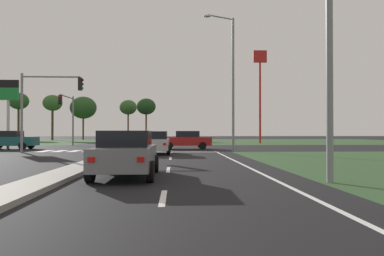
% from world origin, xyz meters
% --- Properties ---
extents(ground_plane, '(200.00, 200.00, 0.00)m').
position_xyz_m(ground_plane, '(0.00, 30.00, 0.00)').
color(ground_plane, black).
extents(grass_verge_far_right, '(35.00, 35.00, 0.01)m').
position_xyz_m(grass_verge_far_right, '(25.50, 54.50, 0.00)').
color(grass_verge_far_right, '#2D4C28').
rests_on(grass_verge_far_right, ground).
extents(median_island_near, '(1.20, 22.00, 0.14)m').
position_xyz_m(median_island_near, '(0.00, 11.00, 0.07)').
color(median_island_near, gray).
rests_on(median_island_near, ground).
extents(median_island_far, '(1.20, 36.00, 0.14)m').
position_xyz_m(median_island_far, '(0.00, 55.00, 0.07)').
color(median_island_far, '#ADA89E').
rests_on(median_island_far, ground).
extents(lane_dash_near, '(0.14, 2.00, 0.01)m').
position_xyz_m(lane_dash_near, '(3.50, 4.59, 0.01)').
color(lane_dash_near, silver).
rests_on(lane_dash_near, ground).
extents(lane_dash_second, '(0.14, 2.00, 0.01)m').
position_xyz_m(lane_dash_second, '(3.50, 10.59, 0.01)').
color(lane_dash_second, silver).
rests_on(lane_dash_second, ground).
extents(lane_dash_third, '(0.14, 2.00, 0.01)m').
position_xyz_m(lane_dash_third, '(3.50, 16.59, 0.01)').
color(lane_dash_third, silver).
rests_on(lane_dash_third, ground).
extents(lane_dash_fourth, '(0.14, 2.00, 0.01)m').
position_xyz_m(lane_dash_fourth, '(3.50, 22.59, 0.01)').
color(lane_dash_fourth, silver).
rests_on(lane_dash_fourth, ground).
extents(lane_dash_fifth, '(0.14, 2.00, 0.01)m').
position_xyz_m(lane_dash_fifth, '(3.50, 28.59, 0.01)').
color(lane_dash_fifth, silver).
rests_on(lane_dash_fifth, ground).
extents(edge_line_right, '(0.14, 24.00, 0.01)m').
position_xyz_m(edge_line_right, '(6.85, 12.00, 0.01)').
color(edge_line_right, silver).
rests_on(edge_line_right, ground).
extents(stop_bar_near, '(6.40, 0.50, 0.01)m').
position_xyz_m(stop_bar_near, '(3.80, 23.00, 0.01)').
color(stop_bar_near, silver).
rests_on(stop_bar_near, ground).
extents(crosswalk_bar_near, '(0.70, 2.80, 0.01)m').
position_xyz_m(crosswalk_bar_near, '(-6.40, 24.80, 0.01)').
color(crosswalk_bar_near, silver).
rests_on(crosswalk_bar_near, ground).
extents(crosswalk_bar_second, '(0.70, 2.80, 0.01)m').
position_xyz_m(crosswalk_bar_second, '(-5.25, 24.80, 0.01)').
color(crosswalk_bar_second, silver).
rests_on(crosswalk_bar_second, ground).
extents(crosswalk_bar_third, '(0.70, 2.80, 0.01)m').
position_xyz_m(crosswalk_bar_third, '(-4.10, 24.80, 0.01)').
color(crosswalk_bar_third, silver).
rests_on(crosswalk_bar_third, ground).
extents(crosswalk_bar_fourth, '(0.70, 2.80, 0.01)m').
position_xyz_m(crosswalk_bar_fourth, '(-2.95, 24.80, 0.01)').
color(crosswalk_bar_fourth, silver).
rests_on(crosswalk_bar_fourth, ground).
extents(crosswalk_bar_fifth, '(0.70, 2.80, 0.01)m').
position_xyz_m(crosswalk_bar_fifth, '(-1.80, 24.80, 0.01)').
color(crosswalk_bar_fifth, silver).
rests_on(crosswalk_bar_fifth, ground).
extents(crosswalk_bar_sixth, '(0.70, 2.80, 0.01)m').
position_xyz_m(crosswalk_bar_sixth, '(-0.65, 24.80, 0.01)').
color(crosswalk_bar_sixth, silver).
rests_on(crosswalk_bar_sixth, ground).
extents(crosswalk_bar_seventh, '(0.70, 2.80, 0.01)m').
position_xyz_m(crosswalk_bar_seventh, '(0.50, 24.80, 0.01)').
color(crosswalk_bar_seventh, silver).
rests_on(crosswalk_bar_seventh, ground).
extents(crosswalk_bar_eighth, '(0.70, 2.80, 0.01)m').
position_xyz_m(crosswalk_bar_eighth, '(1.65, 24.80, 0.01)').
color(crosswalk_bar_eighth, silver).
rests_on(crosswalk_bar_eighth, ground).
extents(car_grey_near, '(1.98, 4.23, 1.53)m').
position_xyz_m(car_grey_near, '(2.15, 8.43, 0.78)').
color(car_grey_near, slate).
rests_on(car_grey_near, ground).
extents(car_teal_third, '(4.42, 1.96, 1.60)m').
position_xyz_m(car_teal_third, '(-10.59, 28.13, 0.82)').
color(car_teal_third, '#19565B').
rests_on(car_teal_third, ground).
extents(car_maroon_fourth, '(2.10, 4.21, 1.57)m').
position_xyz_m(car_maroon_fourth, '(-2.42, 41.89, 0.80)').
color(car_maroon_fourth, maroon).
rests_on(car_maroon_fourth, ground).
extents(car_silver_fifth, '(2.04, 4.29, 1.54)m').
position_xyz_m(car_silver_fifth, '(2.42, 20.87, 0.79)').
color(car_silver_fifth, '#B7B7BC').
rests_on(car_silver_fifth, ground).
extents(car_red_sixth, '(4.49, 2.00, 1.59)m').
position_xyz_m(car_red_sixth, '(4.73, 27.91, 0.81)').
color(car_red_sixth, '#A31919').
rests_on(car_red_sixth, ground).
extents(traffic_signal_near_left, '(4.62, 0.32, 5.86)m').
position_xyz_m(traffic_signal_near_left, '(-5.98, 23.40, 4.02)').
color(traffic_signal_near_left, gray).
rests_on(traffic_signal_near_left, ground).
extents(traffic_signal_far_left, '(0.32, 4.76, 5.46)m').
position_xyz_m(traffic_signal_far_left, '(-7.60, 34.86, 3.78)').
color(traffic_signal_far_left, gray).
rests_on(traffic_signal_far_left, ground).
extents(street_lamp_second, '(2.51, 1.26, 10.45)m').
position_xyz_m(street_lamp_second, '(8.11, 24.08, 5.81)').
color(street_lamp_second, gray).
rests_on(street_lamp_second, ground).
extents(pedestrian_at_median, '(0.34, 0.34, 1.74)m').
position_xyz_m(pedestrian_at_median, '(0.29, 40.18, 1.19)').
color(pedestrian_at_median, '#232833').
rests_on(pedestrian_at_median, median_island_far).
extents(fastfood_pole_sign, '(1.80, 0.40, 12.41)m').
position_xyz_m(fastfood_pole_sign, '(15.08, 43.42, 8.99)').
color(fastfood_pole_sign, red).
rests_on(fastfood_pole_sign, ground).
extents(fuel_price_totem, '(1.80, 0.24, 6.17)m').
position_xyz_m(fuel_price_totem, '(-11.19, 29.06, 4.52)').
color(fuel_price_totem, silver).
rests_on(fuel_price_totem, ground).
extents(treeline_near, '(3.86, 3.86, 9.28)m').
position_xyz_m(treeline_near, '(-27.11, 68.00, 7.54)').
color(treeline_near, '#423323').
rests_on(treeline_near, ground).
extents(treeline_second, '(3.51, 3.51, 8.46)m').
position_xyz_m(treeline_second, '(-19.14, 63.89, 6.86)').
color(treeline_second, '#423323').
rests_on(treeline_second, ground).
extents(treeline_third, '(5.14, 5.14, 8.53)m').
position_xyz_m(treeline_third, '(-14.39, 67.51, 6.33)').
color(treeline_third, '#423323').
rests_on(treeline_third, ground).
extents(treeline_fourth, '(3.41, 3.41, 7.89)m').
position_xyz_m(treeline_fourth, '(-5.56, 67.34, 6.38)').
color(treeline_fourth, '#423323').
rests_on(treeline_fourth, ground).
extents(treeline_fifth, '(3.54, 3.54, 7.76)m').
position_xyz_m(treeline_fifth, '(-1.63, 62.66, 6.21)').
color(treeline_fifth, '#423323').
rests_on(treeline_fifth, ground).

